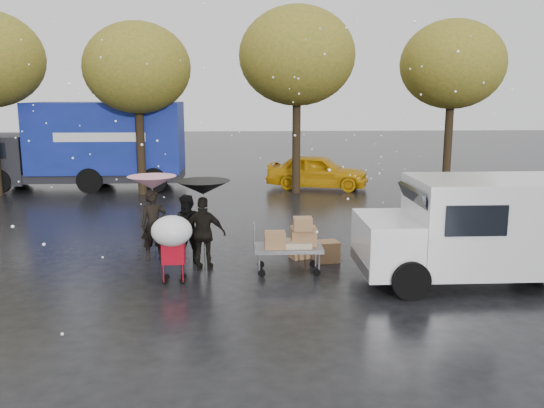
{
  "coord_description": "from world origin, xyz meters",
  "views": [
    {
      "loc": [
        0.42,
        -12.3,
        3.97
      ],
      "look_at": [
        1.09,
        1.0,
        1.33
      ],
      "focal_mm": 38.0,
      "sensor_mm": 36.0,
      "label": 1
    }
  ],
  "objects_px": {
    "person_black": "(204,234)",
    "blue_truck": "(87,146)",
    "white_van": "(485,228)",
    "yellow_taxi": "(318,171)",
    "shopping_cart": "(172,235)",
    "vendor_cart": "(292,240)",
    "person_pink": "(154,225)"
  },
  "relations": [
    {
      "from": "white_van",
      "to": "blue_truck",
      "type": "height_order",
      "value": "blue_truck"
    },
    {
      "from": "person_pink",
      "to": "vendor_cart",
      "type": "distance_m",
      "value": 3.4
    },
    {
      "from": "person_black",
      "to": "person_pink",
      "type": "bearing_deg",
      "value": -27.36
    },
    {
      "from": "blue_truck",
      "to": "yellow_taxi",
      "type": "bearing_deg",
      "value": -2.54
    },
    {
      "from": "person_black",
      "to": "shopping_cart",
      "type": "relative_size",
      "value": 1.13
    },
    {
      "from": "person_black",
      "to": "shopping_cart",
      "type": "xyz_separation_m",
      "value": [
        -0.59,
        -0.99,
        0.23
      ]
    },
    {
      "from": "white_van",
      "to": "yellow_taxi",
      "type": "height_order",
      "value": "white_van"
    },
    {
      "from": "shopping_cart",
      "to": "blue_truck",
      "type": "bearing_deg",
      "value": 111.75
    },
    {
      "from": "white_van",
      "to": "blue_truck",
      "type": "relative_size",
      "value": 0.59
    },
    {
      "from": "blue_truck",
      "to": "yellow_taxi",
      "type": "distance_m",
      "value": 9.46
    },
    {
      "from": "person_black",
      "to": "blue_truck",
      "type": "distance_m",
      "value": 12.47
    },
    {
      "from": "person_black",
      "to": "yellow_taxi",
      "type": "distance_m",
      "value": 11.47
    },
    {
      "from": "person_black",
      "to": "vendor_cart",
      "type": "height_order",
      "value": "person_black"
    },
    {
      "from": "shopping_cart",
      "to": "white_van",
      "type": "distance_m",
      "value": 6.49
    },
    {
      "from": "vendor_cart",
      "to": "yellow_taxi",
      "type": "distance_m",
      "value": 11.24
    },
    {
      "from": "person_black",
      "to": "blue_truck",
      "type": "xyz_separation_m",
      "value": [
        -5.44,
        11.18,
        0.93
      ]
    },
    {
      "from": "person_pink",
      "to": "vendor_cart",
      "type": "xyz_separation_m",
      "value": [
        3.19,
        -1.17,
        -0.11
      ]
    },
    {
      "from": "white_van",
      "to": "blue_truck",
      "type": "xyz_separation_m",
      "value": [
        -11.34,
        12.32,
        0.6
      ]
    },
    {
      "from": "vendor_cart",
      "to": "shopping_cart",
      "type": "xyz_separation_m",
      "value": [
        -2.53,
        -0.7,
        0.34
      ]
    },
    {
      "from": "yellow_taxi",
      "to": "shopping_cart",
      "type": "bearing_deg",
      "value": 174.83
    },
    {
      "from": "shopping_cart",
      "to": "white_van",
      "type": "xyz_separation_m",
      "value": [
        6.49,
        -0.15,
        0.1
      ]
    },
    {
      "from": "vendor_cart",
      "to": "white_van",
      "type": "bearing_deg",
      "value": -12.07
    },
    {
      "from": "person_pink",
      "to": "blue_truck",
      "type": "distance_m",
      "value": 11.17
    },
    {
      "from": "person_pink",
      "to": "white_van",
      "type": "distance_m",
      "value": 7.43
    },
    {
      "from": "shopping_cart",
      "to": "blue_truck",
      "type": "distance_m",
      "value": 13.13
    },
    {
      "from": "blue_truck",
      "to": "yellow_taxi",
      "type": "relative_size",
      "value": 2.01
    },
    {
      "from": "vendor_cart",
      "to": "yellow_taxi",
      "type": "xyz_separation_m",
      "value": [
        2.0,
        11.06,
        -0.02
      ]
    },
    {
      "from": "yellow_taxi",
      "to": "white_van",
      "type": "bearing_deg",
      "value": -154.77
    },
    {
      "from": "person_black",
      "to": "vendor_cart",
      "type": "distance_m",
      "value": 1.97
    },
    {
      "from": "blue_truck",
      "to": "white_van",
      "type": "bearing_deg",
      "value": -47.36
    },
    {
      "from": "blue_truck",
      "to": "shopping_cart",
      "type": "bearing_deg",
      "value": -68.25
    },
    {
      "from": "person_pink",
      "to": "vendor_cart",
      "type": "height_order",
      "value": "person_pink"
    }
  ]
}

